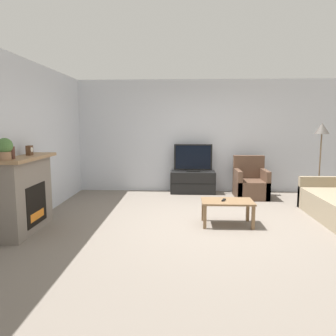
{
  "coord_description": "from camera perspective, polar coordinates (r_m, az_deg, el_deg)",
  "views": [
    {
      "loc": [
        -0.49,
        -5.4,
        1.67
      ],
      "look_at": [
        -0.75,
        0.54,
        0.85
      ],
      "focal_mm": 35.0,
      "sensor_mm": 36.0,
      "label": 1
    }
  ],
  "objects": [
    {
      "name": "ground_plane",
      "position": [
        5.67,
        7.44,
        -9.34
      ],
      "size": [
        24.0,
        24.0,
        0.0
      ],
      "primitive_type": "plane",
      "color": "slate"
    },
    {
      "name": "wall_back",
      "position": [
        8.03,
        6.02,
        5.52
      ],
      "size": [
        12.0,
        0.06,
        2.7
      ],
      "color": "silver",
      "rests_on": "ground"
    },
    {
      "name": "wall_left",
      "position": [
        5.98,
        -22.86,
        4.18
      ],
      "size": [
        0.06,
        12.0,
        2.7
      ],
      "color": "silver",
      "rests_on": "ground"
    },
    {
      "name": "fireplace",
      "position": [
        5.47,
        -23.38,
        -4.09
      ],
      "size": [
        0.41,
        1.32,
        1.17
      ],
      "color": "slate",
      "rests_on": "ground"
    },
    {
      "name": "mantel_vase_left",
      "position": [
        5.02,
        -25.57,
        2.5
      ],
      "size": [
        0.09,
        0.09,
        0.2
      ],
      "color": "#512D23",
      "rests_on": "fireplace"
    },
    {
      "name": "mantel_clock",
      "position": [
        5.49,
        -22.98,
        2.84
      ],
      "size": [
        0.08,
        0.11,
        0.15
      ],
      "color": "brown",
      "rests_on": "fireplace"
    },
    {
      "name": "potted_plant",
      "position": [
        4.87,
        -26.53,
        3.15
      ],
      "size": [
        0.2,
        0.2,
        0.3
      ],
      "color": "#936B4C",
      "rests_on": "fireplace"
    },
    {
      "name": "tv_stand",
      "position": [
        7.86,
        4.34,
        -2.51
      ],
      "size": [
        1.06,
        0.41,
        0.52
      ],
      "color": "black",
      "rests_on": "ground"
    },
    {
      "name": "tv",
      "position": [
        7.78,
        4.39,
        1.6
      ],
      "size": [
        0.9,
        0.18,
        0.65
      ],
      "color": "black",
      "rests_on": "tv_stand"
    },
    {
      "name": "armchair",
      "position": [
        7.63,
        14.15,
        -2.75
      ],
      "size": [
        0.7,
        0.76,
        0.92
      ],
      "color": "brown",
      "rests_on": "ground"
    },
    {
      "name": "coffee_table",
      "position": [
        5.49,
        10.29,
        -6.22
      ],
      "size": [
        0.84,
        0.52,
        0.41
      ],
      "color": "brown",
      "rests_on": "ground"
    },
    {
      "name": "remote",
      "position": [
        5.46,
        9.68,
        -5.5
      ],
      "size": [
        0.09,
        0.15,
        0.02
      ],
      "rotation": [
        0.0,
        0.0,
        -0.34
      ],
      "color": "black",
      "rests_on": "coffee_table"
    },
    {
      "name": "floor_lamp",
      "position": [
        7.36,
        25.18,
        5.15
      ],
      "size": [
        0.3,
        0.3,
        1.67
      ],
      "color": "black",
      "rests_on": "ground"
    }
  ]
}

